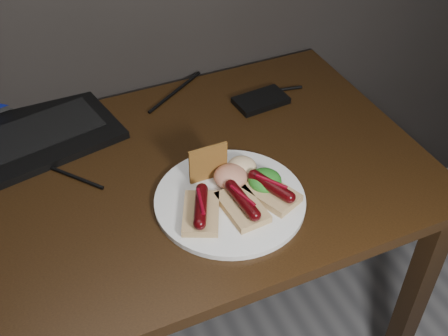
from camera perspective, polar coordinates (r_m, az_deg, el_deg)
name	(u,v)px	position (r m, az deg, el deg)	size (l,w,h in m)	color
desk	(116,222)	(1.27, -10.88, -5.44)	(1.40, 0.70, 0.75)	black
laptop	(13,111)	(1.41, -20.66, 5.45)	(0.46, 0.41, 0.25)	black
hard_drive	(261,100)	(1.44, 3.76, 6.86)	(0.13, 0.08, 0.02)	black
desk_cables	(102,142)	(1.34, -12.26, 2.57)	(1.07, 0.38, 0.01)	black
plate	(230,200)	(1.16, 0.61, -3.27)	(0.31, 0.31, 0.01)	silver
bread_sausage_left	(201,210)	(1.11, -2.36, -4.29)	(0.11, 0.13, 0.04)	tan
bread_sausage_center	(242,204)	(1.12, 1.88, -3.68)	(0.08, 0.12, 0.04)	tan
bread_sausage_right	(271,190)	(1.15, 4.79, -2.26)	(0.11, 0.13, 0.04)	tan
crispbread	(208,163)	(1.17, -1.61, 0.52)	(0.09, 0.01, 0.09)	olive
salad_greens	(265,180)	(1.17, 4.18, -1.28)	(0.07, 0.07, 0.04)	#115517
salsa_mound	(231,176)	(1.17, 0.68, -0.86)	(0.07, 0.07, 0.04)	#A31310
coleslaw_mound	(242,167)	(1.20, 1.81, 0.11)	(0.06, 0.06, 0.04)	white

